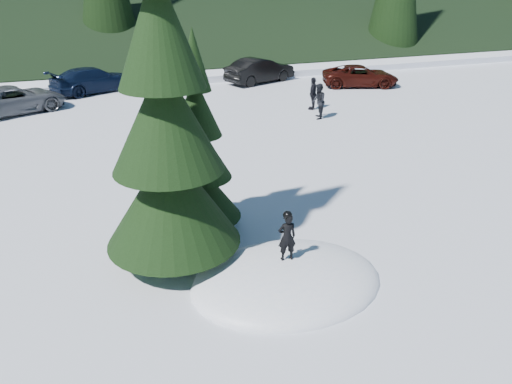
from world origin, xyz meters
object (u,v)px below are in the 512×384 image
object	(u,v)px
child_skier	(287,237)
car_2	(14,99)
car_6	(360,76)
adult_1	(313,93)
adult_0	(318,101)
spruce_tall	(167,131)
car_5	(260,70)
car_4	(167,80)
car_3	(93,80)
spruce_short	(198,158)

from	to	relation	value
child_skier	car_2	xyz separation A→B (m)	(-7.01, 18.15, -0.37)
car_6	adult_1	bearing A→B (deg)	147.38
adult_0	car_2	world-z (taller)	adult_0
spruce_tall	adult_0	bearing A→B (deg)	49.11
car_5	car_6	size ratio (longest dim) A/B	1.02
child_skier	car_4	xyz separation A→B (m)	(1.12, 20.58, -0.42)
car_6	car_4	bearing A→B (deg)	95.58
spruce_tall	child_skier	bearing A→B (deg)	-34.88
car_5	adult_1	bearing A→B (deg)	160.57
car_3	adult_0	bearing A→B (deg)	-159.26
adult_1	car_2	size ratio (longest dim) A/B	0.33
adult_0	adult_1	distance (m)	1.78
car_5	car_6	bearing A→B (deg)	-141.61
car_2	car_4	world-z (taller)	car_2
child_skier	car_5	xyz separation A→B (m)	(7.11, 20.98, -0.29)
car_5	spruce_tall	bearing A→B (deg)	133.08
spruce_short	adult_0	size ratio (longest dim) A/B	3.19
adult_0	car_3	world-z (taller)	adult_0
spruce_short	spruce_tall	bearing A→B (deg)	-125.54
spruce_short	car_5	bearing A→B (deg)	65.03
spruce_tall	car_6	size ratio (longest dim) A/B	1.87
spruce_short	child_skier	xyz separation A→B (m)	(1.27, -2.98, -1.04)
adult_1	car_5	bearing A→B (deg)	-140.80
adult_1	adult_0	bearing A→B (deg)	19.75
car_3	car_4	bearing A→B (deg)	-129.49
child_skier	car_4	size ratio (longest dim) A/B	0.31
car_3	car_6	world-z (taller)	car_3
car_5	car_2	bearing A→B (deg)	80.24
adult_1	car_6	world-z (taller)	adult_1
child_skier	adult_1	distance (m)	15.57
child_skier	adult_0	size ratio (longest dim) A/B	0.69
spruce_short	car_6	distance (m)	20.29
adult_1	car_6	size ratio (longest dim) A/B	0.36
child_skier	car_2	bearing A→B (deg)	-63.18
car_5	spruce_short	bearing A→B (deg)	133.91
child_skier	car_3	distance (m)	21.88
adult_0	car_4	world-z (taller)	adult_0
spruce_short	car_2	distance (m)	16.27
spruce_tall	car_5	world-z (taller)	spruce_tall
spruce_tall	adult_1	distance (m)	15.68
adult_0	car_4	bearing A→B (deg)	-122.50
adult_1	car_4	xyz separation A→B (m)	(-6.21, 6.85, -0.19)
spruce_tall	adult_1	size ratio (longest dim) A/B	5.24
spruce_short	adult_0	bearing A→B (deg)	48.35
car_2	car_6	size ratio (longest dim) A/B	1.07
car_4	car_5	world-z (taller)	car_5
adult_1	car_3	world-z (taller)	adult_1
car_5	adult_0	bearing A→B (deg)	156.78
child_skier	car_4	world-z (taller)	child_skier
spruce_short	adult_1	world-z (taller)	spruce_short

